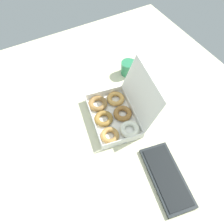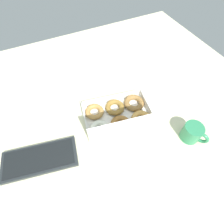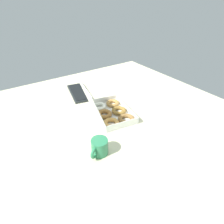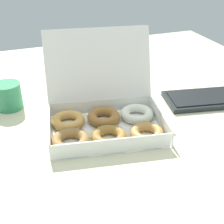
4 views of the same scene
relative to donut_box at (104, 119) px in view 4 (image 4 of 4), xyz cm
name	(u,v)px [view 4 (image 4 of 4)]	position (x,y,z in cm)	size (l,w,h in cm)	color
ground_plane	(99,136)	(-2.33, -2.02, -4.36)	(180.00, 180.00, 2.00)	beige
donut_box	(104,119)	(0.00, 0.00, 0.00)	(40.01, 37.05, 27.66)	white
keyboard	(211,98)	(43.26, 4.07, -2.30)	(36.21, 20.88, 2.20)	#202527
coffee_mug	(8,95)	(-27.35, 24.74, 1.37)	(9.31, 12.35, 9.22)	#2C7D52
paper_napkin	(202,169)	(18.08, -27.42, -3.29)	(13.24, 11.25, 0.15)	white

